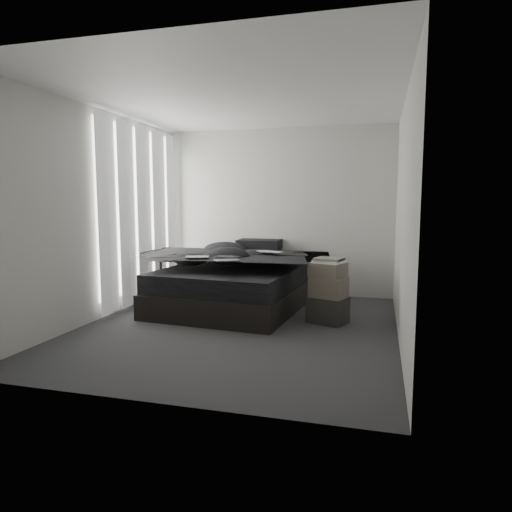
% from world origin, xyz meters
% --- Properties ---
extents(floor, '(3.60, 4.20, 0.01)m').
position_xyz_m(floor, '(0.00, 0.00, 0.00)').
color(floor, '#313134').
rests_on(floor, ground).
extents(ceiling, '(3.60, 4.20, 0.01)m').
position_xyz_m(ceiling, '(0.00, 0.00, 2.60)').
color(ceiling, white).
rests_on(ceiling, ground).
extents(wall_back, '(3.60, 0.01, 2.60)m').
position_xyz_m(wall_back, '(0.00, 2.10, 1.30)').
color(wall_back, silver).
rests_on(wall_back, ground).
extents(wall_front, '(3.60, 0.01, 2.60)m').
position_xyz_m(wall_front, '(0.00, -2.10, 1.30)').
color(wall_front, silver).
rests_on(wall_front, ground).
extents(wall_left, '(0.01, 4.20, 2.60)m').
position_xyz_m(wall_left, '(-1.80, 0.00, 1.30)').
color(wall_left, silver).
rests_on(wall_left, ground).
extents(wall_right, '(0.01, 4.20, 2.60)m').
position_xyz_m(wall_right, '(1.80, 0.00, 1.30)').
color(wall_right, silver).
rests_on(wall_right, ground).
extents(window_left, '(0.02, 2.00, 2.30)m').
position_xyz_m(window_left, '(-1.78, 0.90, 1.35)').
color(window_left, white).
rests_on(window_left, wall_left).
extents(curtain_left, '(0.06, 2.12, 2.48)m').
position_xyz_m(curtain_left, '(-1.73, 0.90, 1.28)').
color(curtain_left, white).
rests_on(curtain_left, wall_left).
extents(bed, '(1.98, 2.49, 0.32)m').
position_xyz_m(bed, '(-0.34, 1.02, 0.16)').
color(bed, black).
rests_on(bed, floor).
extents(mattress, '(1.90, 2.42, 0.25)m').
position_xyz_m(mattress, '(-0.34, 1.02, 0.44)').
color(mattress, black).
rests_on(mattress, bed).
extents(duvet, '(1.90, 2.15, 0.27)m').
position_xyz_m(duvet, '(-0.35, 0.96, 0.71)').
color(duvet, black).
rests_on(duvet, mattress).
extents(pillow_lower, '(0.75, 0.54, 0.16)m').
position_xyz_m(pillow_lower, '(-0.32, 1.93, 0.65)').
color(pillow_lower, black).
rests_on(pillow_lower, mattress).
extents(pillow_upper, '(0.67, 0.47, 0.15)m').
position_xyz_m(pillow_upper, '(-0.24, 1.90, 0.80)').
color(pillow_upper, black).
rests_on(pillow_upper, pillow_lower).
extents(laptop, '(0.44, 0.37, 0.03)m').
position_xyz_m(laptop, '(0.09, 1.04, 0.86)').
color(laptop, silver).
rests_on(laptop, duvet).
extents(comic_a, '(0.34, 0.27, 0.01)m').
position_xyz_m(comic_a, '(-0.68, 0.42, 0.85)').
color(comic_a, black).
rests_on(comic_a, duvet).
extents(comic_b, '(0.34, 0.27, 0.01)m').
position_xyz_m(comic_b, '(-0.33, 0.56, 0.85)').
color(comic_b, black).
rests_on(comic_b, duvet).
extents(comic_c, '(0.35, 0.32, 0.01)m').
position_xyz_m(comic_c, '(-0.21, 0.21, 0.86)').
color(comic_c, black).
rests_on(comic_c, duvet).
extents(side_stand, '(0.43, 0.43, 0.61)m').
position_xyz_m(side_stand, '(-1.41, 1.10, 0.30)').
color(side_stand, black).
rests_on(side_stand, floor).
extents(papers, '(0.29, 0.27, 0.01)m').
position_xyz_m(papers, '(-1.39, 1.10, 0.61)').
color(papers, white).
rests_on(papers, side_stand).
extents(floor_books, '(0.18, 0.21, 0.12)m').
position_xyz_m(floor_books, '(-1.43, 1.00, 0.06)').
color(floor_books, black).
rests_on(floor_books, floor).
extents(box_lower, '(0.53, 0.47, 0.32)m').
position_xyz_m(box_lower, '(0.99, 0.48, 0.16)').
color(box_lower, black).
rests_on(box_lower, floor).
extents(box_mid, '(0.48, 0.42, 0.24)m').
position_xyz_m(box_mid, '(1.00, 0.47, 0.44)').
color(box_mid, '#554D43').
rests_on(box_mid, box_lower).
extents(box_upper, '(0.48, 0.44, 0.17)m').
position_xyz_m(box_upper, '(0.98, 0.49, 0.65)').
color(box_upper, '#554D43').
rests_on(box_upper, box_mid).
extents(art_book_white, '(0.40, 0.36, 0.03)m').
position_xyz_m(art_book_white, '(0.99, 0.48, 0.75)').
color(art_book_white, silver).
rests_on(art_book_white, box_upper).
extents(art_book_snake, '(0.37, 0.33, 0.03)m').
position_xyz_m(art_book_snake, '(1.00, 0.47, 0.78)').
color(art_book_snake, silver).
rests_on(art_book_snake, art_book_white).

